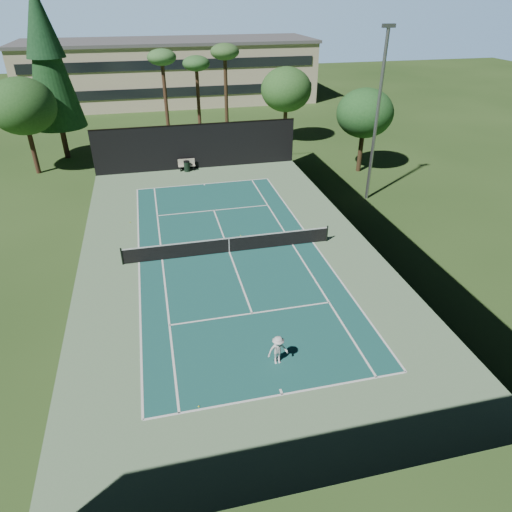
{
  "coord_description": "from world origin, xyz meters",
  "views": [
    {
      "loc": [
        -4.0,
        -24.31,
        14.04
      ],
      "look_at": [
        1.0,
        -3.0,
        1.3
      ],
      "focal_mm": 32.0,
      "sensor_mm": 36.0,
      "label": 1
    }
  ],
  "objects_px": {
    "tennis_ball_c": "(241,236)",
    "trash_bin": "(187,166)",
    "tennis_net": "(229,244)",
    "park_bench": "(187,164)",
    "player": "(278,350)",
    "tennis_ball_d": "(130,222)",
    "tennis_ball_b": "(165,248)",
    "tennis_ball_a": "(199,406)"
  },
  "relations": [
    {
      "from": "trash_bin",
      "to": "tennis_ball_d",
      "type": "bearing_deg",
      "value": -117.15
    },
    {
      "from": "tennis_ball_b",
      "to": "park_bench",
      "type": "xyz_separation_m",
      "value": [
        2.82,
        14.3,
        0.51
      ]
    },
    {
      "from": "player",
      "to": "park_bench",
      "type": "height_order",
      "value": "player"
    },
    {
      "from": "tennis_ball_b",
      "to": "tennis_ball_d",
      "type": "height_order",
      "value": "tennis_ball_d"
    },
    {
      "from": "tennis_ball_a",
      "to": "park_bench",
      "type": "distance_m",
      "value": 27.51
    },
    {
      "from": "tennis_ball_a",
      "to": "tennis_ball_b",
      "type": "distance_m",
      "value": 13.12
    },
    {
      "from": "tennis_ball_c",
      "to": "tennis_ball_d",
      "type": "bearing_deg",
      "value": 152.35
    },
    {
      "from": "player",
      "to": "trash_bin",
      "type": "height_order",
      "value": "player"
    },
    {
      "from": "tennis_net",
      "to": "player",
      "type": "xyz_separation_m",
      "value": [
        0.31,
        -10.06,
        0.15
      ]
    },
    {
      "from": "tennis_net",
      "to": "trash_bin",
      "type": "relative_size",
      "value": 13.65
    },
    {
      "from": "player",
      "to": "tennis_ball_d",
      "type": "xyz_separation_m",
      "value": [
        -6.33,
        15.77,
        -0.67
      ]
    },
    {
      "from": "tennis_ball_b",
      "to": "tennis_ball_d",
      "type": "xyz_separation_m",
      "value": [
        -2.15,
        4.33,
        0.01
      ]
    },
    {
      "from": "tennis_ball_b",
      "to": "park_bench",
      "type": "height_order",
      "value": "park_bench"
    },
    {
      "from": "tennis_ball_c",
      "to": "trash_bin",
      "type": "height_order",
      "value": "trash_bin"
    },
    {
      "from": "tennis_net",
      "to": "player",
      "type": "height_order",
      "value": "player"
    },
    {
      "from": "park_bench",
      "to": "tennis_ball_d",
      "type": "bearing_deg",
      "value": -116.5
    },
    {
      "from": "park_bench",
      "to": "player",
      "type": "bearing_deg",
      "value": -86.97
    },
    {
      "from": "player",
      "to": "trash_bin",
      "type": "xyz_separation_m",
      "value": [
        -1.37,
        25.44,
        -0.23
      ]
    },
    {
      "from": "player",
      "to": "tennis_ball_c",
      "type": "distance_m",
      "value": 12.08
    },
    {
      "from": "tennis_ball_d",
      "to": "park_bench",
      "type": "bearing_deg",
      "value": 63.5
    },
    {
      "from": "tennis_net",
      "to": "park_bench",
      "type": "relative_size",
      "value": 8.6
    },
    {
      "from": "tennis_ball_a",
      "to": "tennis_ball_d",
      "type": "xyz_separation_m",
      "value": [
        -2.67,
        17.44,
        0.0
      ]
    },
    {
      "from": "player",
      "to": "park_bench",
      "type": "bearing_deg",
      "value": 89.17
    },
    {
      "from": "player",
      "to": "park_bench",
      "type": "xyz_separation_m",
      "value": [
        -1.36,
        25.73,
        -0.16
      ]
    },
    {
      "from": "tennis_ball_b",
      "to": "tennis_ball_d",
      "type": "distance_m",
      "value": 4.84
    },
    {
      "from": "tennis_ball_d",
      "to": "trash_bin",
      "type": "distance_m",
      "value": 10.87
    },
    {
      "from": "player",
      "to": "tennis_ball_d",
      "type": "bearing_deg",
      "value": 108.01
    },
    {
      "from": "player",
      "to": "tennis_ball_b",
      "type": "distance_m",
      "value": 12.2
    },
    {
      "from": "tennis_ball_c",
      "to": "tennis_ball_d",
      "type": "height_order",
      "value": "tennis_ball_d"
    },
    {
      "from": "park_bench",
      "to": "trash_bin",
      "type": "distance_m",
      "value": 0.31
    },
    {
      "from": "player",
      "to": "tennis_ball_b",
      "type": "xyz_separation_m",
      "value": [
        -4.18,
        11.44,
        -0.68
      ]
    },
    {
      "from": "tennis_ball_c",
      "to": "tennis_ball_d",
      "type": "xyz_separation_m",
      "value": [
        -7.14,
        3.74,
        0.01
      ]
    },
    {
      "from": "tennis_net",
      "to": "trash_bin",
      "type": "xyz_separation_m",
      "value": [
        -1.06,
        15.37,
        -0.08
      ]
    },
    {
      "from": "tennis_ball_c",
      "to": "park_bench",
      "type": "distance_m",
      "value": 13.88
    },
    {
      "from": "tennis_ball_c",
      "to": "trash_bin",
      "type": "bearing_deg",
      "value": 99.25
    },
    {
      "from": "tennis_net",
      "to": "park_bench",
      "type": "height_order",
      "value": "tennis_net"
    },
    {
      "from": "tennis_ball_b",
      "to": "tennis_ball_c",
      "type": "height_order",
      "value": "same"
    },
    {
      "from": "tennis_ball_c",
      "to": "trash_bin",
      "type": "relative_size",
      "value": 0.07
    },
    {
      "from": "tennis_net",
      "to": "park_bench",
      "type": "bearing_deg",
      "value": 93.82
    },
    {
      "from": "tennis_ball_b",
      "to": "park_bench",
      "type": "relative_size",
      "value": 0.04
    },
    {
      "from": "park_bench",
      "to": "tennis_ball_c",
      "type": "bearing_deg",
      "value": -81.0
    },
    {
      "from": "tennis_ball_c",
      "to": "park_bench",
      "type": "bearing_deg",
      "value": 99.0
    }
  ]
}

